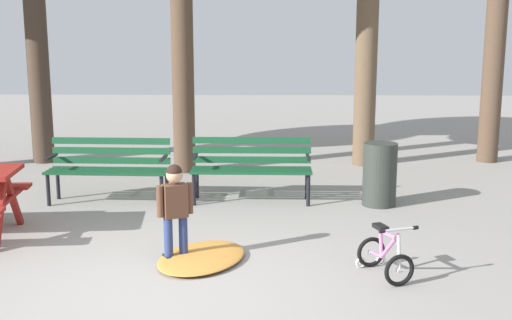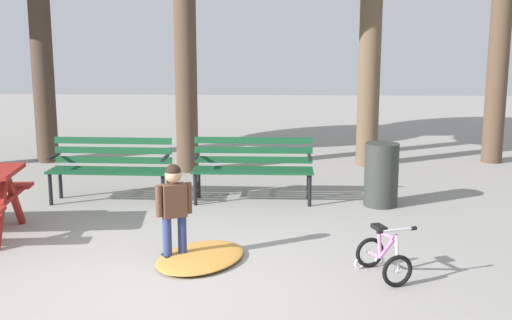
# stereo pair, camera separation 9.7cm
# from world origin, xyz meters

# --- Properties ---
(ground) EXTENTS (36.00, 36.00, 0.00)m
(ground) POSITION_xyz_m (0.00, 0.00, 0.00)
(ground) COLOR gray
(park_bench_far_left) EXTENTS (1.61, 0.51, 0.85)m
(park_bench_far_left) POSITION_xyz_m (-1.09, 3.11, 0.51)
(park_bench_far_left) COLOR #144728
(park_bench_far_left) RESTS_ON ground
(park_bench_left) EXTENTS (1.60, 0.46, 0.85)m
(park_bench_left) POSITION_xyz_m (0.81, 3.20, 0.51)
(park_bench_left) COLOR #144728
(park_bench_left) RESTS_ON ground
(child_standing) EXTENTS (0.34, 0.25, 0.98)m
(child_standing) POSITION_xyz_m (0.12, 0.86, 0.57)
(child_standing) COLOR navy
(child_standing) RESTS_ON ground
(kids_bicycle) EXTENTS (0.51, 0.63, 0.54)m
(kids_bicycle) POSITION_xyz_m (2.13, 0.47, 0.20)
(kids_bicycle) COLOR black
(kids_bicycle) RESTS_ON ground
(leaf_pile) EXTENTS (1.16, 1.33, 0.07)m
(leaf_pile) POSITION_xyz_m (0.38, 0.84, 0.04)
(leaf_pile) COLOR #C68438
(leaf_pile) RESTS_ON ground
(trash_bin) EXTENTS (0.44, 0.44, 0.83)m
(trash_bin) POSITION_xyz_m (2.49, 3.01, 0.41)
(trash_bin) COLOR #2D332D
(trash_bin) RESTS_ON ground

